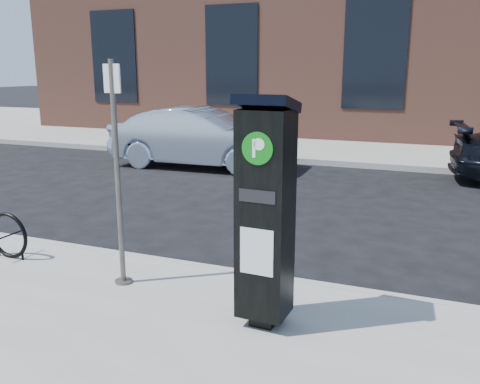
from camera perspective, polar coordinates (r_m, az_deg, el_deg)
The scene contains 9 objects.
ground at distance 6.28m, azimuth -0.96°, elevation -9.94°, with size 120.00×120.00×0.00m, color black.
sidewalk_far at distance 19.59m, azimuth 15.12°, elevation 5.97°, with size 60.00×12.00×0.15m, color gray.
curb_near at distance 6.24m, azimuth -1.03°, elevation -9.38°, with size 60.00×0.12×0.16m, color #9E9B93.
curb_far at distance 13.74m, azimuth 12.07°, elevation 3.07°, with size 60.00×0.12×0.16m, color #9E9B93.
building at distance 22.48m, azimuth 16.76°, elevation 17.20°, with size 28.00×10.05×8.25m.
parking_kiosk at distance 4.59m, azimuth 2.86°, elevation -2.22°, with size 0.52×0.46×2.16m.
sign_pole at distance 5.65m, azimuth -13.58°, elevation 1.63°, with size 0.22×0.20×2.47m.
bike_rack at distance 7.13m, azimuth -24.54°, elevation -4.48°, with size 0.61×0.06×0.61m.
car_silver at distance 13.35m, azimuth -4.40°, elevation 6.08°, with size 1.64×4.72×1.55m, color #9DB2C8.
Camera 1 is at (2.23, -5.31, 2.51)m, focal length 38.00 mm.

